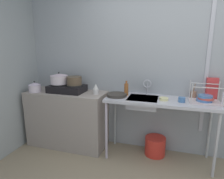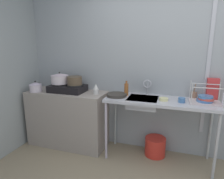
# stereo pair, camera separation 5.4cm
# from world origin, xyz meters

# --- Properties ---
(wall_back) EXTENTS (5.34, 0.10, 2.61)m
(wall_back) POSITION_xyz_m (0.00, 1.55, 1.31)
(wall_back) COLOR #93989E
(wall_back) RESTS_ON ground
(wall_metal_strip) EXTENTS (0.05, 0.01, 2.09)m
(wall_metal_strip) POSITION_xyz_m (0.47, 1.49, 1.44)
(wall_metal_strip) COLOR #AEADB8
(counter_concrete) EXTENTS (1.26, 0.53, 0.90)m
(counter_concrete) POSITION_xyz_m (-1.56, 1.24, 0.45)
(counter_concrete) COLOR gray
(counter_concrete) RESTS_ON ground
(counter_sink) EXTENTS (1.49, 0.53, 0.90)m
(counter_sink) POSITION_xyz_m (-0.12, 1.24, 0.82)
(counter_sink) COLOR #AEADB8
(counter_sink) RESTS_ON ground
(stove) EXTENTS (0.55, 0.35, 0.12)m
(stove) POSITION_xyz_m (-1.54, 1.24, 0.96)
(stove) COLOR black
(stove) RESTS_ON counter_concrete
(pot_on_left_burner) EXTENTS (0.28, 0.28, 0.19)m
(pot_on_left_burner) POSITION_xyz_m (-1.67, 1.24, 1.10)
(pot_on_left_burner) COLOR silver
(pot_on_left_burner) RESTS_ON stove
(pot_on_right_burner) EXTENTS (0.23, 0.23, 0.13)m
(pot_on_right_burner) POSITION_xyz_m (-1.41, 1.24, 1.08)
(pot_on_right_burner) COLOR brown
(pot_on_right_burner) RESTS_ON stove
(pot_beside_stove) EXTENTS (0.19, 0.19, 0.17)m
(pot_beside_stove) POSITION_xyz_m (-2.03, 1.10, 0.97)
(pot_beside_stove) COLOR silver
(pot_beside_stove) RESTS_ON counter_concrete
(percolator) EXTENTS (0.09, 0.09, 0.16)m
(percolator) POSITION_xyz_m (-1.05, 1.24, 0.97)
(percolator) COLOR beige
(percolator) RESTS_ON counter_concrete
(sink_basin) EXTENTS (0.41, 0.38, 0.13)m
(sink_basin) POSITION_xyz_m (-0.35, 1.24, 0.83)
(sink_basin) COLOR #AEADB8
(sink_basin) RESTS_ON counter_sink
(faucet) EXTENTS (0.12, 0.07, 0.23)m
(faucet) POSITION_xyz_m (-0.32, 1.42, 1.05)
(faucet) COLOR #AEADB8
(faucet) RESTS_ON counter_sink
(frying_pan) EXTENTS (0.29, 0.29, 0.04)m
(frying_pan) POSITION_xyz_m (-0.72, 1.21, 0.92)
(frying_pan) COLOR #342E29
(frying_pan) RESTS_ON counter_sink
(dish_rack) EXTENTS (0.38, 0.29, 0.26)m
(dish_rack) POSITION_xyz_m (0.45, 1.26, 0.94)
(dish_rack) COLOR #BDBAB9
(dish_rack) RESTS_ON counter_sink
(cup_by_rack) EXTENTS (0.09, 0.09, 0.06)m
(cup_by_rack) POSITION_xyz_m (0.16, 1.18, 0.93)
(cup_by_rack) COLOR #426DA5
(cup_by_rack) RESTS_ON counter_sink
(small_bowl_on_drainboard) EXTENTS (0.12, 0.12, 0.04)m
(small_bowl_on_drainboard) POSITION_xyz_m (-0.06, 1.20, 0.91)
(small_bowl_on_drainboard) COLOR beige
(small_bowl_on_drainboard) RESTS_ON counter_sink
(bottle_by_sink) EXTENTS (0.06, 0.06, 0.22)m
(bottle_by_sink) POSITION_xyz_m (-0.60, 1.31, 0.99)
(bottle_by_sink) COLOR #975326
(bottle_by_sink) RESTS_ON counter_sink
(cereal_box) EXTENTS (0.15, 0.07, 0.29)m
(cereal_box) POSITION_xyz_m (0.55, 1.46, 1.04)
(cereal_box) COLOR #C83638
(cereal_box) RESTS_ON counter_sink
(utensil_jar) EXTENTS (0.08, 0.08, 0.21)m
(utensil_jar) POSITION_xyz_m (0.33, 1.44, 0.94)
(utensil_jar) COLOR #926851
(utensil_jar) RESTS_ON counter_sink
(bucket_on_floor) EXTENTS (0.30, 0.30, 0.28)m
(bucket_on_floor) POSITION_xyz_m (-0.15, 1.32, 0.14)
(bucket_on_floor) COLOR red
(bucket_on_floor) RESTS_ON ground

